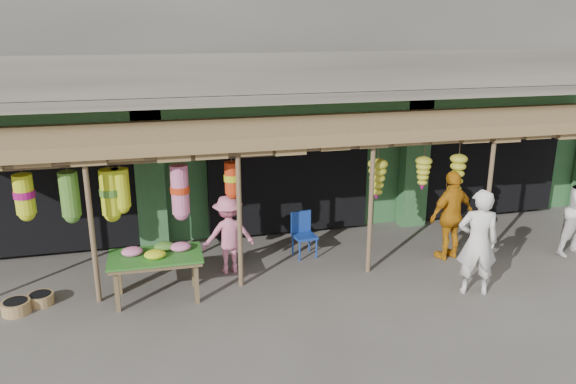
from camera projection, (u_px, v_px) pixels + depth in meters
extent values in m
plane|color=#514C47|center=(316.00, 272.00, 10.90)|extent=(80.00, 80.00, 0.00)
cube|color=gray|center=(261.00, 8.00, 14.07)|extent=(16.00, 6.00, 4.00)
cube|color=#2D6033|center=(262.00, 143.00, 15.23)|extent=(16.00, 5.70, 3.00)
cube|color=gray|center=(295.00, 96.00, 11.49)|extent=(16.00, 0.90, 0.22)
cube|color=gray|center=(300.00, 73.00, 10.97)|extent=(16.00, 0.10, 0.80)
cube|color=#2D6033|center=(290.00, 110.00, 11.96)|extent=(16.00, 0.35, 0.35)
cube|color=yellow|center=(39.00, 126.00, 10.75)|extent=(1.70, 0.06, 0.55)
cube|color=#B21414|center=(38.00, 126.00, 10.71)|extent=(1.30, 0.02, 0.30)
cube|color=black|center=(55.00, 182.00, 12.12)|extent=(3.60, 2.00, 2.50)
cube|color=black|center=(280.00, 168.00, 13.28)|extent=(3.60, 2.00, 2.50)
cube|color=black|center=(468.00, 156.00, 14.45)|extent=(3.60, 2.00, 2.50)
cube|color=#2D6033|center=(150.00, 181.00, 11.66)|extent=(0.60, 0.35, 3.00)
cube|color=#2D6033|center=(414.00, 163.00, 13.06)|extent=(0.60, 0.35, 3.00)
cylinder|color=brown|center=(92.00, 231.00, 9.40)|extent=(0.09, 0.09, 2.60)
cylinder|color=brown|center=(239.00, 219.00, 9.98)|extent=(0.09, 0.09, 2.60)
cylinder|color=brown|center=(371.00, 208.00, 10.56)|extent=(0.09, 0.09, 2.60)
cylinder|color=brown|center=(488.00, 198.00, 11.15)|extent=(0.09, 0.09, 2.60)
cylinder|color=brown|center=(308.00, 149.00, 9.92)|extent=(12.90, 0.08, 0.08)
cylinder|color=brown|center=(148.00, 161.00, 9.69)|extent=(5.50, 0.06, 0.06)
cube|color=brown|center=(304.00, 128.00, 10.95)|extent=(14.00, 2.70, 0.22)
cube|color=brown|center=(117.00, 292.00, 9.33)|extent=(0.08, 0.08, 0.70)
cube|color=brown|center=(197.00, 284.00, 9.63)|extent=(0.08, 0.08, 0.70)
cube|color=brown|center=(119.00, 276.00, 9.95)|extent=(0.08, 0.08, 0.70)
cube|color=brown|center=(194.00, 268.00, 10.24)|extent=(0.08, 0.08, 0.70)
cube|color=brown|center=(156.00, 259.00, 9.67)|extent=(1.54, 0.89, 0.07)
cube|color=#26661E|center=(155.00, 256.00, 9.66)|extent=(1.60, 0.95, 0.03)
ellipsoid|color=pink|center=(132.00, 252.00, 9.65)|extent=(0.37, 0.31, 0.15)
ellipsoid|color=yellow|center=(155.00, 254.00, 9.53)|extent=(0.37, 0.31, 0.15)
ellipsoid|color=pink|center=(180.00, 247.00, 9.85)|extent=(0.37, 0.31, 0.15)
ellipsoid|color=#528E2F|center=(164.00, 246.00, 9.87)|extent=(0.37, 0.31, 0.15)
cylinder|color=#163895|center=(300.00, 251.00, 11.36)|extent=(0.04, 0.04, 0.42)
cylinder|color=#163895|center=(316.00, 249.00, 11.49)|extent=(0.04, 0.04, 0.42)
cylinder|color=#163895|center=(293.00, 245.00, 11.70)|extent=(0.04, 0.04, 0.42)
cylinder|color=#163895|center=(309.00, 242.00, 11.83)|extent=(0.04, 0.04, 0.42)
cube|color=#163895|center=(305.00, 236.00, 11.53)|extent=(0.49, 0.49, 0.05)
cube|color=#163895|center=(301.00, 222.00, 11.64)|extent=(0.44, 0.10, 0.47)
cylinder|color=#936543|center=(41.00, 299.00, 9.65)|extent=(0.45, 0.45, 0.18)
cylinder|color=brown|center=(16.00, 307.00, 9.35)|extent=(0.50, 0.50, 0.21)
imported|color=silver|center=(478.00, 242.00, 9.82)|extent=(0.82, 0.66, 1.93)
imported|color=orange|center=(451.00, 215.00, 11.31)|extent=(1.16, 0.71, 1.84)
imported|color=pink|center=(229.00, 234.00, 10.71)|extent=(1.03, 0.64, 1.54)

